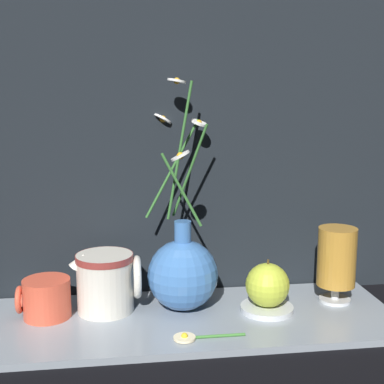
# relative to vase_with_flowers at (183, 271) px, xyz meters

# --- Properties ---
(ground_plane) EXTENTS (6.00, 6.00, 0.00)m
(ground_plane) POSITION_rel_vase_with_flowers_xyz_m (0.02, -0.04, -0.08)
(ground_plane) COLOR black
(shelf) EXTENTS (0.72, 0.27, 0.01)m
(shelf) POSITION_rel_vase_with_flowers_xyz_m (0.02, -0.04, -0.08)
(shelf) COLOR gray
(shelf) RESTS_ON ground_plane
(backdrop_wall) EXTENTS (1.22, 0.02, 1.10)m
(backdrop_wall) POSITION_rel_vase_with_flowers_xyz_m (0.02, 0.11, 0.47)
(backdrop_wall) COLOR black
(backdrop_wall) RESTS_ON ground_plane
(vase_with_flowers) EXTENTS (0.13, 0.21, 0.42)m
(vase_with_flowers) POSITION_rel_vase_with_flowers_xyz_m (0.00, 0.00, 0.00)
(vase_with_flowers) COLOR #3F72B7
(vase_with_flowers) RESTS_ON shelf
(yellow_mug) EXTENTS (0.09, 0.08, 0.07)m
(yellow_mug) POSITION_rel_vase_with_flowers_xyz_m (-0.24, -0.01, -0.04)
(yellow_mug) COLOR #DB5138
(yellow_mug) RESTS_ON shelf
(ceramic_pitcher) EXTENTS (0.13, 0.10, 0.12)m
(ceramic_pitcher) POSITION_rel_vase_with_flowers_xyz_m (-0.14, 0.01, -0.01)
(ceramic_pitcher) COLOR beige
(ceramic_pitcher) RESTS_ON shelf
(tea_glass) EXTENTS (0.07, 0.07, 0.14)m
(tea_glass) POSITION_rel_vase_with_flowers_xyz_m (0.29, -0.01, 0.01)
(tea_glass) COLOR silver
(tea_glass) RESTS_ON shelf
(saucer_plate) EXTENTS (0.10, 0.10, 0.01)m
(saucer_plate) POSITION_rel_vase_with_flowers_xyz_m (0.15, -0.03, -0.07)
(saucer_plate) COLOR silver
(saucer_plate) RESTS_ON shelf
(orange_fruit) EXTENTS (0.08, 0.08, 0.09)m
(orange_fruit) POSITION_rel_vase_with_flowers_xyz_m (0.15, -0.03, -0.02)
(orange_fruit) COLOR #B7C638
(orange_fruit) RESTS_ON saucer_plate
(loose_daisy) EXTENTS (0.12, 0.04, 0.01)m
(loose_daisy) POSITION_rel_vase_with_flowers_xyz_m (0.00, -0.13, -0.07)
(loose_daisy) COLOR #3D7A33
(loose_daisy) RESTS_ON shelf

